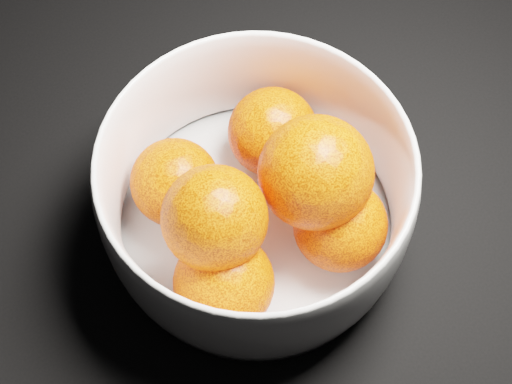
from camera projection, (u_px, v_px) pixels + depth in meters
bowl at (256, 196)px, 0.51m from camera, size 0.22×0.22×0.11m
orange_pile at (262, 199)px, 0.50m from camera, size 0.16×0.16×0.11m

